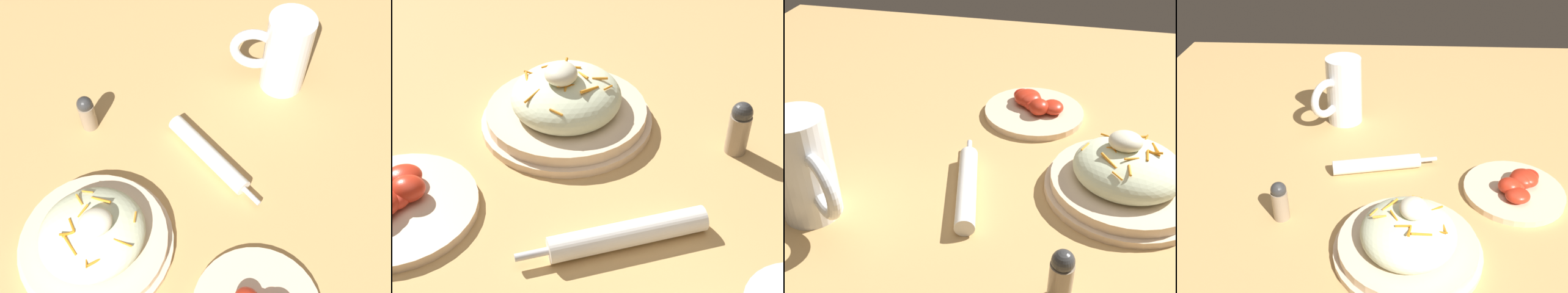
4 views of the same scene
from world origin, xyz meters
TOP-DOWN VIEW (x-y plane):
  - ground_plane at (0.00, 0.00)m, footprint 1.43×1.43m
  - salad_plate at (0.24, -0.00)m, footprint 0.24×0.24m
  - beer_mug at (-0.19, -0.15)m, footprint 0.13×0.11m
  - napkin_roll at (0.01, -0.06)m, footprint 0.07×0.21m
  - tomato_plate at (0.07, 0.21)m, footprint 0.19×0.19m
  - salt_shaker at (0.16, -0.22)m, footprint 0.03×0.03m

SIDE VIEW (x-z plane):
  - ground_plane at x=0.00m, z-range 0.00..0.00m
  - tomato_plate at x=0.07m, z-range -0.01..0.03m
  - napkin_roll at x=0.01m, z-range 0.00..0.03m
  - salad_plate at x=0.24m, z-range -0.02..0.08m
  - salt_shaker at x=0.16m, z-range 0.00..0.08m
  - beer_mug at x=-0.19m, z-range -0.01..0.15m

